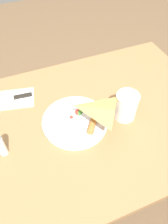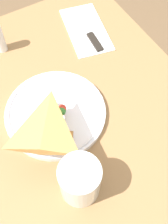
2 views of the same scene
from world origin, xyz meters
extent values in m
plane|color=brown|center=(0.00, 0.00, 0.00)|extent=(6.00, 6.00, 0.00)
cube|color=olive|center=(0.00, 0.00, 0.74)|extent=(0.98, 0.73, 0.03)
cube|color=#4C3823|center=(-0.44, -0.31, 0.36)|extent=(0.06, 0.06, 0.72)
cylinder|color=white|center=(0.09, 0.00, 0.76)|extent=(0.25, 0.25, 0.02)
torus|color=white|center=(0.09, 0.00, 0.77)|extent=(0.23, 0.23, 0.01)
pyramid|color=tan|center=(0.09, 0.00, 0.78)|extent=(0.18, 0.17, 0.02)
cylinder|color=#B77A3D|center=(0.03, 0.04, 0.78)|extent=(0.08, 0.10, 0.02)
sphere|color=red|center=(0.07, -0.01, 0.79)|extent=(0.02, 0.02, 0.02)
sphere|color=#388433|center=(0.07, -0.01, 0.79)|extent=(0.02, 0.02, 0.02)
sphere|color=red|center=(0.10, 0.00, 0.79)|extent=(0.01, 0.01, 0.01)
cylinder|color=white|center=(-0.10, 0.04, 0.81)|extent=(0.08, 0.08, 0.11)
cylinder|color=white|center=(-0.10, 0.04, 0.80)|extent=(0.07, 0.07, 0.10)
torus|color=white|center=(-0.10, 0.04, 0.86)|extent=(0.08, 0.08, 0.00)
cube|color=white|center=(0.31, -0.21, 0.75)|extent=(0.23, 0.15, 0.00)
cube|color=black|center=(0.25, -0.21, 0.76)|extent=(0.08, 0.03, 0.01)
cylinder|color=white|center=(0.36, 0.03, 0.79)|extent=(0.03, 0.03, 0.08)
camera|label=1|loc=(0.25, 0.48, 1.41)|focal=35.00mm
camera|label=2|loc=(-0.25, 0.11, 1.36)|focal=45.00mm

